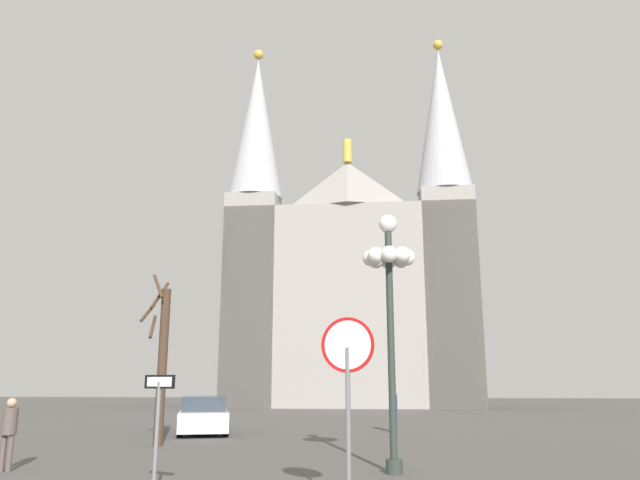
# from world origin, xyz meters

# --- Properties ---
(cathedral) EXTENTS (18.87, 10.54, 28.54)m
(cathedral) POSITION_xyz_m (1.13, 38.50, 9.18)
(cathedral) COLOR gray
(cathedral) RESTS_ON ground
(stop_sign) EXTENTS (0.87, 0.25, 2.94)m
(stop_sign) POSITION_xyz_m (2.36, 1.71, 2.10)
(stop_sign) COLOR slate
(stop_sign) RESTS_ON ground
(one_way_arrow_sign) EXTENTS (0.64, 0.33, 2.03)m
(one_way_arrow_sign) POSITION_xyz_m (-0.90, 2.24, 1.32)
(one_way_arrow_sign) COLOR slate
(one_way_arrow_sign) RESTS_ON ground
(street_lamp) EXTENTS (1.21, 1.21, 5.71)m
(street_lamp) POSITION_xyz_m (3.16, 5.56, 4.13)
(street_lamp) COLOR #2D3833
(street_lamp) RESTS_ON ground
(bare_tree) EXTENTS (0.78, 1.18, 5.24)m
(bare_tree) POSITION_xyz_m (-3.79, 10.41, 2.57)
(bare_tree) COLOR #473323
(bare_tree) RESTS_ON ground
(parked_car_near_white) EXTENTS (2.87, 4.77, 1.36)m
(parked_car_near_white) POSITION_xyz_m (-3.61, 14.85, 0.64)
(parked_car_near_white) COLOR silver
(parked_car_near_white) RESTS_ON ground
(pedestrian_walking) EXTENTS (0.32, 0.32, 1.62)m
(pedestrian_walking) POSITION_xyz_m (3.48, 15.98, 0.97)
(pedestrian_walking) COLOR navy
(pedestrian_walking) RESTS_ON ground
(pedestrian_standing) EXTENTS (0.32, 0.32, 1.56)m
(pedestrian_standing) POSITION_xyz_m (-5.29, 5.14, 0.93)
(pedestrian_standing) COLOR #594C47
(pedestrian_standing) RESTS_ON ground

